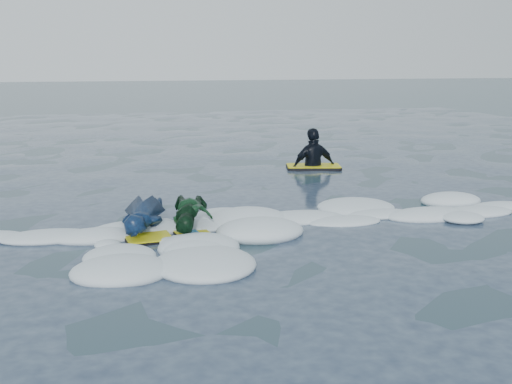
{
  "coord_description": "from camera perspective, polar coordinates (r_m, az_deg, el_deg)",
  "views": [
    {
      "loc": [
        -0.81,
        -7.18,
        2.38
      ],
      "look_at": [
        1.25,
        1.6,
        0.48
      ],
      "focal_mm": 45.0,
      "sensor_mm": 36.0,
      "label": 1
    }
  ],
  "objects": [
    {
      "name": "foam_band",
      "position": [
        8.59,
        -7.27,
        -4.29
      ],
      "size": [
        12.0,
        3.1,
        0.3
      ],
      "primitive_type": null,
      "color": "white",
      "rests_on": "ground"
    },
    {
      "name": "prone_woman_unit",
      "position": [
        8.98,
        -10.01,
        -2.21
      ],
      "size": [
        0.9,
        1.73,
        0.43
      ],
      "rotation": [
        0.0,
        0.0,
        1.69
      ],
      "color": "black",
      "rests_on": "ground"
    },
    {
      "name": "ground",
      "position": [
        7.6,
        -6.44,
        -6.42
      ],
      "size": [
        120.0,
        120.0,
        0.0
      ],
      "primitive_type": "plane",
      "color": "#162E36",
      "rests_on": "ground"
    },
    {
      "name": "waiting_rider_unit",
      "position": [
        13.96,
        5.13,
        2.13
      ],
      "size": [
        1.27,
        0.86,
        1.74
      ],
      "rotation": [
        0.0,
        0.0,
        -0.2
      ],
      "color": "black",
      "rests_on": "ground"
    },
    {
      "name": "prone_child_unit",
      "position": [
        8.8,
        -5.75,
        -2.18
      ],
      "size": [
        0.87,
        1.34,
        0.48
      ],
      "rotation": [
        0.0,
        0.0,
        1.75
      ],
      "color": "black",
      "rests_on": "ground"
    }
  ]
}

